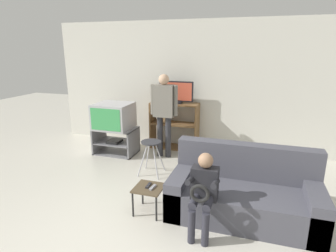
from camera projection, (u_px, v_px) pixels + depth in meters
wall_back at (200, 86)px, 5.74m from camera, size 6.40×0.06×2.60m
tv_stand at (116, 141)px, 5.62m from camera, size 0.81×0.55×0.52m
television_main at (114, 116)px, 5.50m from camera, size 0.69×0.65×0.50m
media_shelf at (174, 125)px, 5.85m from camera, size 1.00×0.37×0.97m
television_flat at (176, 93)px, 5.65m from camera, size 0.70×0.20×0.45m
folding_stool at (151, 148)px, 4.63m from camera, size 0.38×0.37×0.58m
snack_table at (149, 191)px, 3.56m from camera, size 0.36×0.36×0.35m
remote_control_black at (148, 185)px, 3.57m from camera, size 0.04×0.14×0.02m
remote_control_white at (153, 187)px, 3.52m from camera, size 0.05×0.15×0.02m
couch at (243, 194)px, 3.51m from camera, size 1.80×0.85×0.86m
person_standing_adult at (164, 108)px, 5.26m from camera, size 0.53×0.20×1.59m
person_seated_child at (203, 189)px, 3.10m from camera, size 0.33×0.43×0.93m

